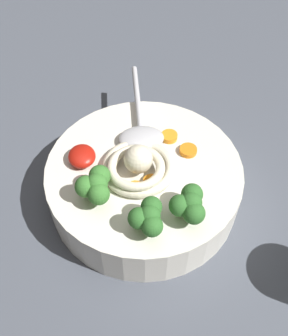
# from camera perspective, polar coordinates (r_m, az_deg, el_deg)

# --- Properties ---
(table_slab) EXTENTS (1.22, 1.22, 0.03)m
(table_slab) POSITION_cam_1_polar(r_m,az_deg,el_deg) (0.56, -3.43, -6.28)
(table_slab) COLOR #474C56
(table_slab) RESTS_ON ground
(soup_bowl) EXTENTS (0.25, 0.25, 0.06)m
(soup_bowl) POSITION_cam_1_polar(r_m,az_deg,el_deg) (0.53, -0.00, -2.00)
(soup_bowl) COLOR silver
(soup_bowl) RESTS_ON table_slab
(noodle_pile) EXTENTS (0.10, 0.10, 0.04)m
(noodle_pile) POSITION_cam_1_polar(r_m,az_deg,el_deg) (0.49, -0.91, 0.35)
(noodle_pile) COLOR beige
(noodle_pile) RESTS_ON soup_bowl
(soup_spoon) EXTENTS (0.17, 0.07, 0.02)m
(soup_spoon) POSITION_cam_1_polar(r_m,az_deg,el_deg) (0.54, -0.48, 5.33)
(soup_spoon) COLOR #B7B7BC
(soup_spoon) RESTS_ON soup_bowl
(chili_sauce_dollop) EXTENTS (0.04, 0.04, 0.02)m
(chili_sauce_dollop) POSITION_cam_1_polar(r_m,az_deg,el_deg) (0.51, -8.86, 1.69)
(chili_sauce_dollop) COLOR #B2190F
(chili_sauce_dollop) RESTS_ON soup_bowl
(broccoli_floret_beside_noodles) EXTENTS (0.05, 0.04, 0.04)m
(broccoli_floret_beside_noodles) POSITION_cam_1_polar(r_m,az_deg,el_deg) (0.44, 0.57, -6.98)
(broccoli_floret_beside_noodles) COLOR #7A9E60
(broccoli_floret_beside_noodles) RESTS_ON soup_bowl
(broccoli_floret_far) EXTENTS (0.05, 0.04, 0.04)m
(broccoli_floret_far) POSITION_cam_1_polar(r_m,az_deg,el_deg) (0.46, -6.96, -2.45)
(broccoli_floret_far) COLOR #7A9E60
(broccoli_floret_far) RESTS_ON soup_bowl
(broccoli_floret_center) EXTENTS (0.05, 0.04, 0.04)m
(broccoli_floret_center) POSITION_cam_1_polar(r_m,az_deg,el_deg) (0.45, 6.48, -5.15)
(broccoli_floret_center) COLOR #7A9E60
(broccoli_floret_center) RESTS_ON soup_bowl
(carrot_slice_right) EXTENTS (0.02, 0.02, 0.01)m
(carrot_slice_right) POSITION_cam_1_polar(r_m,az_deg,el_deg) (0.49, 1.11, -2.03)
(carrot_slice_right) COLOR orange
(carrot_slice_right) RESTS_ON soup_bowl
(carrot_slice_extra_a) EXTENTS (0.02, 0.02, 0.01)m
(carrot_slice_extra_a) POSITION_cam_1_polar(r_m,az_deg,el_deg) (0.52, 6.33, 2.50)
(carrot_slice_extra_a) COLOR orange
(carrot_slice_extra_a) RESTS_ON soup_bowl
(carrot_slice_near_spoon) EXTENTS (0.02, 0.02, 0.01)m
(carrot_slice_near_spoon) POSITION_cam_1_polar(r_m,az_deg,el_deg) (0.54, 3.63, 4.51)
(carrot_slice_near_spoon) COLOR orange
(carrot_slice_near_spoon) RESTS_ON soup_bowl
(carrot_slice_extra_b) EXTENTS (0.02, 0.02, 0.01)m
(carrot_slice_extra_b) POSITION_cam_1_polar(r_m,az_deg,el_deg) (0.48, -1.26, -3.04)
(carrot_slice_extra_b) COLOR orange
(carrot_slice_extra_b) RESTS_ON soup_bowl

